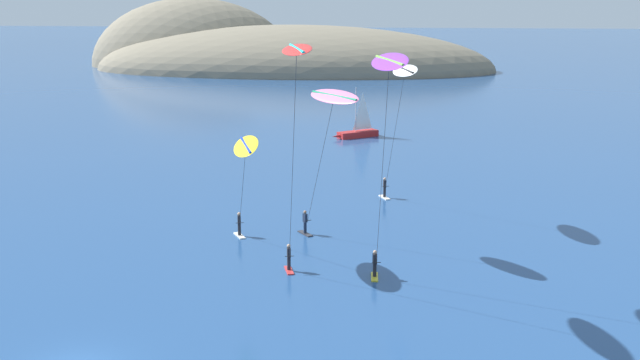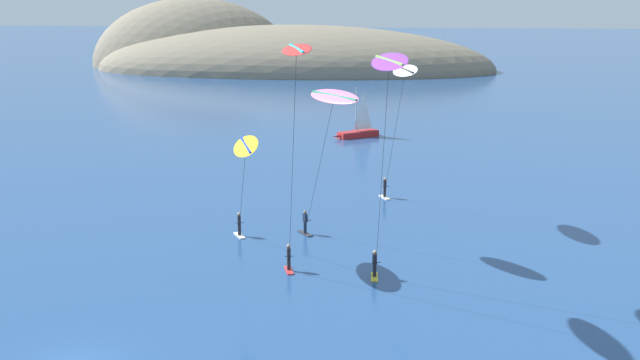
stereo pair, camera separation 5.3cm
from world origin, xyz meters
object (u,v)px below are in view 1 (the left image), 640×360
Objects in this scene: kitesurfer_red at (296,68)px; kitesurfer_yellow at (245,153)px; kitesurfer_pink at (331,109)px; sailboat_near at (356,132)px; kitesurfer_white at (403,82)px; kitesurfer_purple at (388,78)px.

kitesurfer_yellow is at bearing 123.12° from kitesurfer_red.
kitesurfer_pink is at bearing 82.54° from kitesurfer_red.
sailboat_near is 42.95m from kitesurfer_yellow.
kitesurfer_pink is (1.17, 8.90, -3.47)m from kitesurfer_red.
kitesurfer_yellow is at bearing -131.94° from kitesurfer_white.
sailboat_near is 40.25m from kitesurfer_pink.
kitesurfer_yellow is (-4.82, -42.22, 6.23)m from sailboat_near.
kitesurfer_red is at bearing -164.96° from kitesurfer_purple.
kitesurfer_white is at bearing 59.66° from kitesurfer_pink.
kitesurfer_white is (4.86, -31.44, 9.43)m from sailboat_near.
kitesurfer_purple is at bearing -64.54° from kitesurfer_pink.
kitesurfer_white is 9.16m from kitesurfer_pink.
kitesurfer_white is 0.84× the size of kitesurfer_purple.
kitesurfer_white is 1.37× the size of kitesurfer_yellow.
kitesurfer_purple reaches higher than kitesurfer_yellow.
kitesurfer_pink is at bearing -89.63° from sailboat_near.
kitesurfer_yellow is 0.62× the size of kitesurfer_purple.
sailboat_near is 33.19m from kitesurfer_white.
kitesurfer_white is 0.81× the size of kitesurfer_red.
kitesurfer_red is at bearing -108.99° from kitesurfer_white.
kitesurfer_red is at bearing -91.08° from sailboat_near.
sailboat_near is at bearing 83.48° from kitesurfer_yellow.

